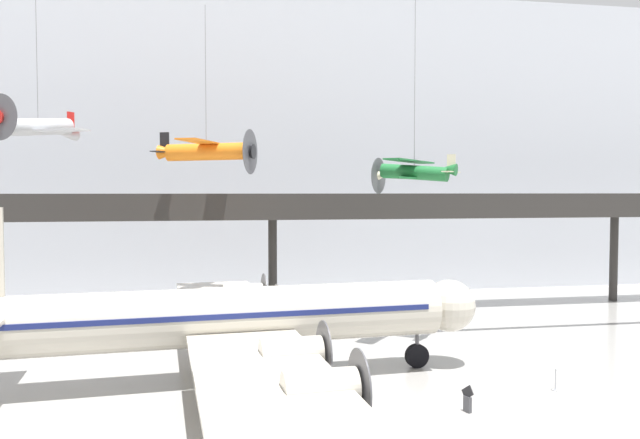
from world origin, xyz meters
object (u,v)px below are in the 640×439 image
object	(u,v)px
airliner_silver_main	(220,318)
stanchion_barrier	(556,384)
suspended_plane_green_biplane	(414,172)
suspended_plane_orange_highwing	(206,151)
info_sign_pedestal	(467,402)
suspended_plane_silver_racer	(38,127)

from	to	relation	value
airliner_silver_main	stanchion_barrier	bearing A→B (deg)	-18.84
suspended_plane_green_biplane	stanchion_barrier	distance (m)	15.65
suspended_plane_orange_highwing	info_sign_pedestal	world-z (taller)	suspended_plane_orange_highwing
suspended_plane_silver_racer	suspended_plane_green_biplane	distance (m)	23.90
suspended_plane_orange_highwing	stanchion_barrier	world-z (taller)	suspended_plane_orange_highwing
airliner_silver_main	suspended_plane_silver_racer	bearing A→B (deg)	132.60
stanchion_barrier	info_sign_pedestal	world-z (taller)	info_sign_pedestal
suspended_plane_silver_racer	suspended_plane_green_biplane	size ratio (longest dim) A/B	0.77
stanchion_barrier	suspended_plane_orange_highwing	bearing A→B (deg)	134.49
stanchion_barrier	info_sign_pedestal	distance (m)	5.81
suspended_plane_orange_highwing	info_sign_pedestal	size ratio (longest dim) A/B	9.40
suspended_plane_silver_racer	info_sign_pedestal	xyz separation A→B (m)	(21.60, -16.58, -13.24)
airliner_silver_main	stanchion_barrier	world-z (taller)	airliner_silver_main
suspended_plane_orange_highwing	info_sign_pedestal	bearing A→B (deg)	-36.99
suspended_plane_orange_highwing	suspended_plane_silver_racer	world-z (taller)	suspended_plane_silver_racer
suspended_plane_silver_racer	info_sign_pedestal	distance (m)	30.28
suspended_plane_orange_highwing	stanchion_barrier	xyz separation A→B (m)	(16.64, -16.94, -12.16)
suspended_plane_silver_racer	info_sign_pedestal	size ratio (longest dim) A/B	8.00
suspended_plane_silver_racer	stanchion_barrier	bearing A→B (deg)	93.45
suspended_plane_silver_racer	suspended_plane_green_biplane	xyz separation A→B (m)	(23.46, -3.60, -2.76)
airliner_silver_main	suspended_plane_orange_highwing	bearing A→B (deg)	88.76
airliner_silver_main	suspended_plane_green_biplane	bearing A→B (deg)	24.39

